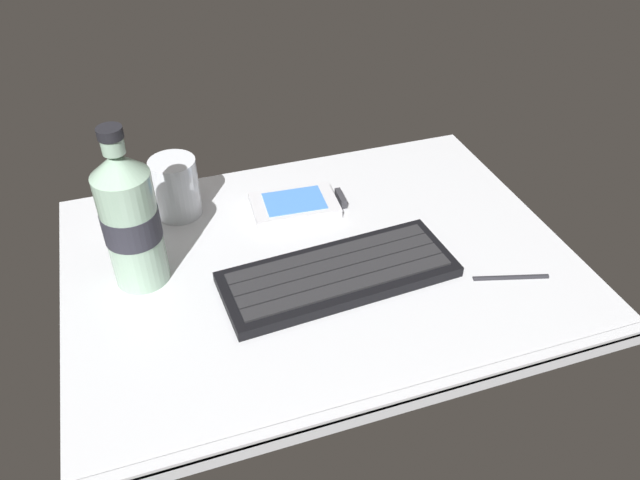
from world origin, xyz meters
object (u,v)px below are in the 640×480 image
stylus_pen (511,276)px  handheld_device (299,204)px  keyboard (339,274)px  water_bottle (130,219)px  juice_cup (176,190)px

stylus_pen → handheld_device: bearing=148.0°
keyboard → water_bottle: water_bottle is taller
handheld_device → water_bottle: bearing=-160.6°
keyboard → water_bottle: size_ratio=1.43×
handheld_device → water_bottle: (-22.67, -7.98, 8.28)cm
water_bottle → stylus_pen: 46.56cm
handheld_device → stylus_pen: 30.66cm
keyboard → stylus_pen: 21.44cm
water_bottle → handheld_device: bearing=19.4°
keyboard → juice_cup: 26.49cm
handheld_device → stylus_pen: handheld_device is taller
juice_cup → stylus_pen: size_ratio=0.89×
water_bottle → stylus_pen: size_ratio=2.19×
stylus_pen → juice_cup: bearing=159.5°
keyboard → handheld_device: size_ratio=2.26×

